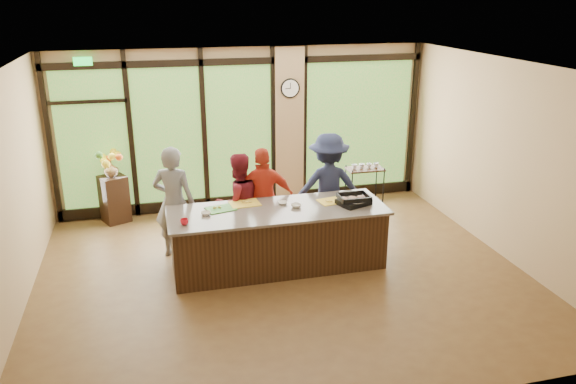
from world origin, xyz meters
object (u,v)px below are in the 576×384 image
island_base (278,239)px  roasting_pan (354,202)px  bar_cart (364,183)px  cook_left (174,202)px  flower_stand (114,199)px  cook_right (328,187)px

island_base → roasting_pan: 1.26m
roasting_pan → bar_cart: roasting_pan is taller
cook_left → flower_stand: bearing=-38.7°
island_base → cook_left: 1.69m
cook_right → bar_cart: cook_right is taller
cook_left → flower_stand: (-0.98, 1.70, -0.46)m
cook_left → bar_cart: size_ratio=1.90×
roasting_pan → cook_right: bearing=74.8°
cook_right → flower_stand: bearing=-16.9°
cook_left → roasting_pan: (2.60, -0.84, 0.08)m
island_base → cook_left: bearing=152.5°
cook_right → bar_cart: 1.47m
cook_right → roasting_pan: (0.10, -0.92, 0.06)m
roasting_pan → flower_stand: size_ratio=0.53×
island_base → cook_right: cook_right is taller
cook_right → bar_cart: (1.04, 0.99, -0.34)m
cook_right → cook_left: bearing=9.8°
cook_left → cook_right: cook_right is taller
island_base → bar_cart: bearing=41.0°
roasting_pan → bar_cart: bearing=42.3°
cook_left → roasting_pan: 2.73m
flower_stand → roasting_pan: bearing=-60.3°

